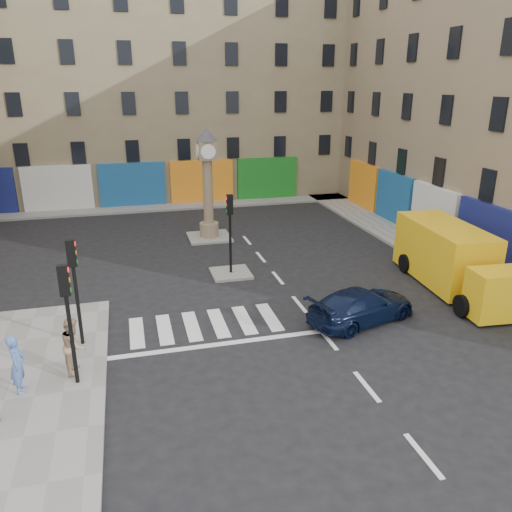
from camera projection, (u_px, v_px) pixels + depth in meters
name	position (u px, v px, depth m)	size (l,w,h in m)	color
ground	(339.00, 353.00, 16.64)	(120.00, 120.00, 0.00)	black
sidewalk_right	(411.00, 243.00, 27.84)	(2.60, 30.00, 0.15)	gray
sidewalk_far	(163.00, 207.00, 35.93)	(32.00, 2.40, 0.15)	gray
island_near	(231.00, 273.00, 23.45)	(1.80, 1.80, 0.12)	gray
island_far	(209.00, 237.00, 28.93)	(2.40, 2.40, 0.12)	gray
building_far	(150.00, 83.00, 38.45)	(32.00, 10.00, 17.00)	#897C5B
traffic_light_left_near	(67.00, 306.00, 13.97)	(0.28, 0.22, 3.70)	black
traffic_light_left_far	(74.00, 276.00, 16.16)	(0.28, 0.22, 3.70)	black
traffic_light_island	(230.00, 221.00, 22.61)	(0.28, 0.22, 3.70)	black
clock_pillar	(208.00, 177.00, 27.77)	(1.20, 1.20, 6.10)	#857257
navy_sedan	(362.00, 306.00, 18.68)	(1.80, 4.43, 1.29)	black
yellow_van	(452.00, 259.00, 21.61)	(2.94, 7.41, 2.64)	yellow
pedestrian_blue	(17.00, 364.00, 14.08)	(0.65, 0.42, 1.77)	#4E70B3
pedestrian_tan	(74.00, 345.00, 15.06)	(0.87, 0.68, 1.79)	tan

